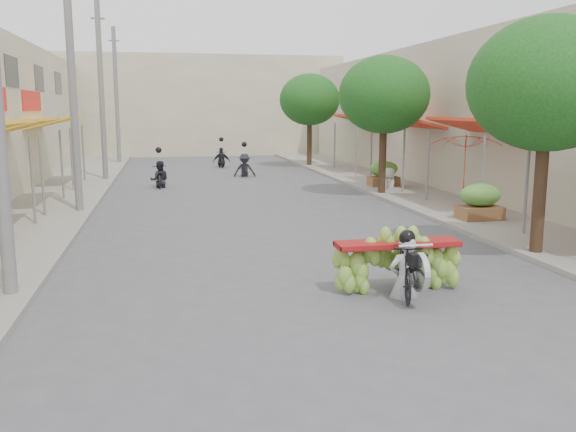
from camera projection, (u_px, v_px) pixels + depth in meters
The scene contains 19 objects.
ground at pixel (361, 339), 8.78m from camera, with size 120.00×120.00×0.00m, color #545459.
sidewalk_left at pixel (44, 200), 21.89m from camera, with size 4.00×60.00×0.12m, color gray.
sidewalk_right at pixel (411, 190), 24.61m from camera, with size 4.00×60.00×0.12m, color gray.
shophouse_row_right at pixel (542, 116), 24.10m from camera, with size 9.77×40.00×6.00m.
far_building at pixel (201, 106), 44.86m from camera, with size 20.00×6.00×7.00m, color beige.
utility_pole_mid at pixel (72, 84), 18.61m from camera, with size 0.60×0.24×8.00m.
utility_pole_far at pixel (101, 92), 27.30m from camera, with size 0.60×0.24×8.00m.
utility_pole_back at pixel (116, 96), 35.99m from camera, with size 0.60×0.24×8.00m.
street_tree_near at pixel (548, 85), 13.03m from camera, with size 3.40×3.40×5.25m.
street_tree_mid at pixel (384, 95), 22.69m from camera, with size 3.40×3.40×5.25m.
street_tree_far at pixel (310, 100), 34.27m from camera, with size 3.40×3.40×5.25m.
produce_crate_mid at pixel (480, 199), 17.58m from camera, with size 1.20×0.88×1.16m.
produce_crate_far at pixel (384, 171), 25.30m from camera, with size 1.20×0.88×1.16m.
banana_motorbike at pixel (402, 257), 10.79m from camera, with size 2.26×1.89×2.03m.
market_umbrella at pixel (466, 132), 18.22m from camera, with size 2.86×2.86×1.98m.
pedestrian at pixel (390, 168), 24.67m from camera, with size 0.89×0.89×1.60m.
bg_motorbike_a at pixel (159, 170), 25.63m from camera, with size 0.79×1.58×1.95m.
bg_motorbike_b at pixel (244, 159), 29.72m from camera, with size 1.11×1.58×1.95m.
bg_motorbike_c at pixel (222, 153), 34.57m from camera, with size 1.01×1.55×1.95m.
Camera 1 is at (-2.68, -7.96, 3.27)m, focal length 38.00 mm.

